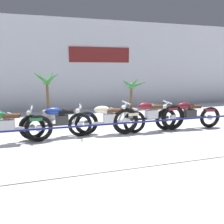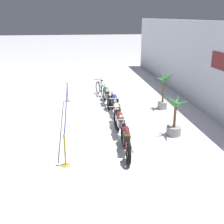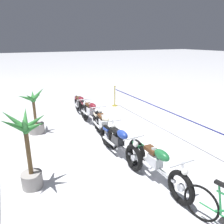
% 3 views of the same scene
% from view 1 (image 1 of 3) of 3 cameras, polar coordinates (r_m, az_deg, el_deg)
% --- Properties ---
extents(ground_plane, '(120.00, 120.00, 0.00)m').
position_cam_1_polar(ground_plane, '(6.03, -0.50, -7.58)').
color(ground_plane, silver).
extents(back_wall, '(28.00, 0.29, 4.20)m').
position_cam_1_polar(back_wall, '(10.73, -7.93, 11.99)').
color(back_wall, silver).
rests_on(back_wall, ground).
extents(motorcycle_green_0, '(2.38, 0.62, 0.94)m').
position_cam_1_polar(motorcycle_green_0, '(6.30, -26.22, -3.50)').
color(motorcycle_green_0, black).
rests_on(motorcycle_green_0, ground).
extents(motorcycle_blue_1, '(2.23, 0.62, 0.93)m').
position_cam_1_polar(motorcycle_blue_1, '(6.42, -13.46, -2.48)').
color(motorcycle_blue_1, black).
rests_on(motorcycle_blue_1, ground).
extents(motorcycle_cream_2, '(2.34, 0.62, 0.93)m').
position_cam_1_polar(motorcycle_cream_2, '(6.47, -1.18, -1.95)').
color(motorcycle_cream_2, black).
rests_on(motorcycle_cream_2, ground).
extents(motorcycle_maroon_3, '(2.44, 0.62, 0.99)m').
position_cam_1_polar(motorcycle_maroon_3, '(6.87, 9.83, -1.19)').
color(motorcycle_maroon_3, black).
rests_on(motorcycle_maroon_3, ground).
extents(motorcycle_maroon_4, '(2.27, 0.62, 0.93)m').
position_cam_1_polar(motorcycle_maroon_4, '(7.54, 19.27, -0.75)').
color(motorcycle_maroon_4, black).
rests_on(motorcycle_maroon_4, ground).
extents(potted_palm_left_of_row, '(1.08, 0.96, 1.68)m').
position_cam_1_polar(potted_palm_left_of_row, '(8.79, 5.07, 2.66)').
color(potted_palm_left_of_row, gray).
rests_on(potted_palm_left_of_row, ground).
extents(potted_palm_right_of_row, '(1.02, 0.99, 1.91)m').
position_cam_1_polar(potted_palm_right_of_row, '(8.73, -16.48, 4.13)').
color(potted_palm_right_of_row, gray).
rests_on(potted_palm_right_of_row, ground).
extents(stanchion_far_left, '(6.95, 0.28, 1.05)m').
position_cam_1_polar(stanchion_far_left, '(4.19, -12.94, -6.46)').
color(stanchion_far_left, gold).
rests_on(stanchion_far_left, ground).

